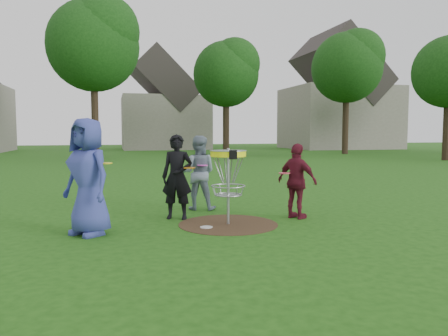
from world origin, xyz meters
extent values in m
plane|color=#19470F|center=(0.00, 0.00, 0.00)|extent=(100.00, 100.00, 0.00)
cylinder|color=#47331E|center=(0.00, 0.00, 0.00)|extent=(1.80, 1.80, 0.01)
imported|color=#353E92|center=(-2.40, -0.19, 0.95)|extent=(1.06, 1.09, 1.89)
imported|color=black|center=(-0.81, 0.74, 0.81)|extent=(0.69, 0.58, 1.63)
imported|color=gray|center=(-0.23, 1.64, 0.80)|extent=(0.93, 0.83, 1.59)
imported|color=maroon|center=(1.43, 0.20, 0.73)|extent=(0.76, 0.91, 1.45)
cylinder|color=silver|center=(-0.44, -0.19, 0.01)|extent=(0.22, 0.22, 0.02)
cylinder|color=#9EA0A5|center=(0.00, 0.00, 0.69)|extent=(0.05, 0.05, 1.38)
cylinder|color=#FAFF0D|center=(0.00, 0.00, 1.28)|extent=(0.64, 0.64, 0.10)
cylinder|color=#9EA0A5|center=(0.00, 0.00, 1.34)|extent=(0.66, 0.66, 0.01)
cube|color=black|center=(0.00, -0.33, 1.28)|extent=(0.14, 0.02, 0.16)
torus|color=#9EA0A5|center=(0.00, 0.00, 0.70)|extent=(0.62, 0.62, 0.02)
torus|color=#9EA0A5|center=(0.00, 0.00, 0.54)|extent=(0.50, 0.50, 0.02)
cylinder|color=#9EA0A5|center=(0.00, 0.00, 0.53)|extent=(0.44, 0.44, 0.01)
cylinder|color=yellow|center=(-2.12, -0.17, 1.16)|extent=(0.22, 0.22, 0.02)
cylinder|color=orange|center=(-0.61, 0.55, 1.00)|extent=(0.22, 0.22, 0.02)
cylinder|color=#FF43DC|center=(-0.19, 1.36, 0.98)|extent=(0.22, 0.22, 0.02)
cylinder|color=#DC3953|center=(1.15, 0.16, 0.89)|extent=(0.22, 0.22, 0.02)
cylinder|color=#38281C|center=(-3.00, 21.50, 2.31)|extent=(0.46, 0.46, 4.62)
sphere|color=#164211|center=(-3.00, 21.50, 7.04)|extent=(5.72, 5.72, 5.72)
cylinder|color=#38281C|center=(6.00, 23.00, 1.89)|extent=(0.46, 0.46, 3.78)
sphere|color=#164211|center=(6.00, 23.00, 5.76)|extent=(4.68, 4.68, 4.68)
cylinder|color=#38281C|center=(15.00, 22.00, 2.10)|extent=(0.46, 0.46, 4.20)
sphere|color=#164211|center=(15.00, 22.00, 6.40)|extent=(5.20, 5.20, 5.20)
cylinder|color=#38281C|center=(17.00, 14.00, 1.68)|extent=(0.46, 0.46, 3.36)
cube|color=gray|center=(3.00, 35.00, 2.50)|extent=(8.00, 7.00, 5.00)
cube|color=#2D2826|center=(3.00, 35.00, 6.44)|extent=(6.11, 7.14, 6.11)
cube|color=gray|center=(20.00, 32.00, 3.00)|extent=(10.00, 8.00, 6.00)
cube|color=#2D2826|center=(20.00, 32.00, 7.80)|extent=(7.64, 8.16, 7.64)
camera|label=1|loc=(-2.02, -7.52, 1.68)|focal=35.00mm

